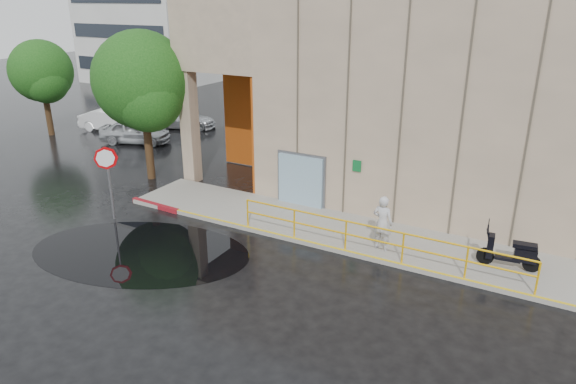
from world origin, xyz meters
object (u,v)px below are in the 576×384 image
object	(u,v)px
person	(383,223)
car_b	(112,120)
scooter	(512,244)
car_c	(184,119)
tree_near	(144,85)
car_a	(135,132)
stop_sign	(107,168)
red_curb	(155,205)
tree_far	(42,74)

from	to	relation	value
person	car_b	bearing A→B (deg)	-14.74
scooter	car_c	world-z (taller)	scooter
car_b	tree_near	world-z (taller)	tree_near
car_a	car_b	size ratio (longest dim) A/B	0.97
stop_sign	red_curb	bearing A→B (deg)	45.25
scooter	car_b	world-z (taller)	scooter
person	stop_sign	bearing A→B (deg)	18.78
car_a	car_c	world-z (taller)	car_a
scooter	car_a	xyz separation A→B (m)	(-20.72, 5.49, -0.29)
person	stop_sign	size ratio (longest dim) A/B	0.65
stop_sign	tree_near	size ratio (longest dim) A/B	0.43
tree_far	person	bearing A→B (deg)	-12.55
person	car_b	distance (m)	21.71
car_b	tree_near	size ratio (longest dim) A/B	0.62
car_a	car_c	size ratio (longest dim) A/B	0.98
person	car_c	bearing A→B (deg)	-25.74
person	red_curb	distance (m)	9.28
red_curb	car_b	xyz separation A→B (m)	(-11.11, 8.28, 0.59)
red_curb	tree_near	size ratio (longest dim) A/B	0.36
scooter	tree_far	world-z (taller)	tree_far
person	car_c	size ratio (longest dim) A/B	0.46
car_c	tree_near	distance (m)	10.59
red_curb	tree_far	xyz separation A→B (m)	(-13.51, 5.70, 3.60)
person	tree_far	xyz separation A→B (m)	(-22.72, 5.06, 2.61)
car_b	car_c	size ratio (longest dim) A/B	1.01
scooter	red_curb	xyz separation A→B (m)	(-13.03, -1.31, -0.87)
person	tree_far	bearing A→B (deg)	-6.69
car_b	tree_far	distance (m)	4.64
tree_near	car_c	bearing A→B (deg)	121.29
red_curb	tree_near	world-z (taller)	tree_near
red_curb	car_c	bearing A→B (deg)	124.74
red_curb	tree_far	distance (m)	15.10
tree_near	tree_far	size ratio (longest dim) A/B	1.18
stop_sign	car_a	bearing A→B (deg)	106.13
stop_sign	tree_near	world-z (taller)	tree_near
scooter	stop_sign	distance (m)	13.99
scooter	car_a	world-z (taller)	scooter
red_curb	car_c	size ratio (longest dim) A/B	0.59
stop_sign	car_b	world-z (taller)	stop_sign
car_b	tree_far	world-z (taller)	tree_far
tree_far	car_c	bearing A→B (deg)	42.00
person	red_curb	xyz separation A→B (m)	(-9.20, -0.64, -0.98)
red_curb	tree_near	bearing A→B (deg)	134.39
car_a	car_b	bearing A→B (deg)	46.65
car_b	tree_far	bearing A→B (deg)	125.93
car_c	tree_near	xyz separation A→B (m)	(5.14, -8.46, 3.75)
stop_sign	car_a	world-z (taller)	stop_sign
car_a	red_curb	bearing A→B (deg)	-151.46
scooter	person	bearing A→B (deg)	-176.60
car_a	tree_near	world-z (taller)	tree_near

